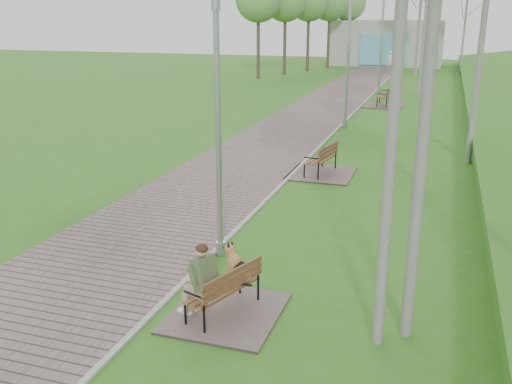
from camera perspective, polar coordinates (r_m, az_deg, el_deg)
walkway at (r=26.52m, az=5.49°, el=7.60°), size 3.50×67.00×0.04m
kerb at (r=26.20m, az=9.26°, el=7.34°), size 0.10×67.00×0.05m
building_north at (r=55.31m, az=12.90°, el=14.34°), size 10.00×5.20×4.00m
bench_main at (r=8.90m, az=-3.68°, el=-9.89°), size 1.64×1.82×1.43m
bench_second at (r=16.71m, az=6.46°, el=2.45°), size 1.80×2.00×1.10m
bench_third at (r=30.13m, az=12.58°, el=8.83°), size 1.98×2.20×1.22m
lamp_post_near at (r=10.45m, az=-3.78°, el=4.92°), size 0.18×0.18×4.76m
lamp_post_second at (r=23.71m, az=9.14°, el=12.11°), size 0.20×0.20×5.14m
lamp_post_third at (r=33.86m, az=12.38°, el=13.77°), size 0.21×0.21×5.56m
lamp_post_far at (r=47.92m, az=13.96°, el=13.96°), size 0.17×0.17×4.44m
pedestrian_near at (r=47.81m, az=13.33°, el=12.56°), size 0.67×0.47×1.75m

